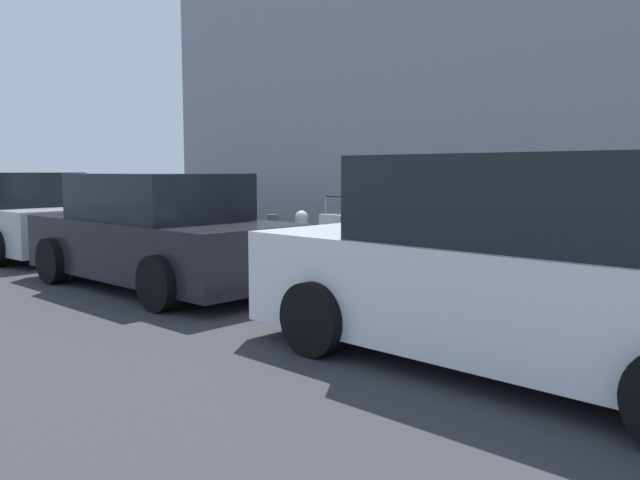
{
  "coord_description": "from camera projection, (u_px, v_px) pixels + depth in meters",
  "views": [
    {
      "loc": [
        -7.19,
        6.55,
        1.58
      ],
      "look_at": [
        -1.51,
        0.62,
        0.68
      ],
      "focal_mm": 36.14,
      "sensor_mm": 36.0,
      "label": 1
    }
  ],
  "objects": [
    {
      "name": "suitcase_olive_5",
      "position": [
        389.0,
        248.0,
        9.15
      ],
      "size": [
        0.47,
        0.23,
        0.98
      ],
      "color": "#59601E",
      "rests_on": "sidewalk_curb"
    },
    {
      "name": "suitcase_navy_3",
      "position": [
        450.0,
        252.0,
        8.47
      ],
      "size": [
        0.44,
        0.24,
        1.04
      ],
      "color": "navy",
      "rests_on": "sidewalk_curb"
    },
    {
      "name": "suitcase_silver_0",
      "position": [
        555.0,
        267.0,
        7.41
      ],
      "size": [
        0.38,
        0.22,
        0.89
      ],
      "color": "#9EA0A8",
      "rests_on": "sidewalk_curb"
    },
    {
      "name": "fire_hydrant",
      "position": [
        302.0,
        234.0,
        10.3
      ],
      "size": [
        0.39,
        0.21,
        0.79
      ],
      "color": "#99999E",
      "rests_on": "sidewalk_curb"
    },
    {
      "name": "parked_car_charcoal_1",
      "position": [
        159.0,
        234.0,
        8.65
      ],
      "size": [
        4.28,
        1.99,
        1.53
      ],
      "color": "black",
      "rests_on": "ground_plane"
    },
    {
      "name": "suitcase_red_1",
      "position": [
        522.0,
        263.0,
        7.77
      ],
      "size": [
        0.43,
        0.27,
        0.87
      ],
      "color": "red",
      "rests_on": "sidewalk_curb"
    },
    {
      "name": "parked_car_white_0",
      "position": [
        521.0,
        271.0,
        5.07
      ],
      "size": [
        4.59,
        1.99,
        1.7
      ],
      "color": "silver",
      "rests_on": "ground_plane"
    },
    {
      "name": "ground_plane",
      "position": [
        277.0,
        274.0,
        9.82
      ],
      "size": [
        40.0,
        40.0,
        0.0
      ],
      "primitive_type": "plane",
      "color": "#333335"
    },
    {
      "name": "suitcase_silver_7",
      "position": [
        335.0,
        239.0,
        9.91
      ],
      "size": [
        0.47,
        0.26,
        1.05
      ],
      "color": "#9EA0A8",
      "rests_on": "sidewalk_curb"
    },
    {
      "name": "suitcase_black_6",
      "position": [
        360.0,
        243.0,
        9.51
      ],
      "size": [
        0.51,
        0.24,
        0.96
      ],
      "color": "black",
      "rests_on": "sidewalk_curb"
    },
    {
      "name": "sidewalk_curb",
      "position": [
        379.0,
        254.0,
        11.6
      ],
      "size": [
        18.0,
        5.0,
        0.14
      ],
      "primitive_type": "cube",
      "color": "#9E9B93",
      "rests_on": "ground_plane"
    },
    {
      "name": "suitcase_maroon_2",
      "position": [
        481.0,
        258.0,
        8.06
      ],
      "size": [
        0.49,
        0.24,
        0.89
      ],
      "color": "maroon",
      "rests_on": "sidewalk_curb"
    },
    {
      "name": "suitcase_teal_4",
      "position": [
        417.0,
        255.0,
        8.79
      ],
      "size": [
        0.45,
        0.23,
        0.88
      ],
      "color": "#0F606B",
      "rests_on": "sidewalk_curb"
    },
    {
      "name": "parked_car_silver_2",
      "position": [
        13.0,
        216.0,
        12.09
      ],
      "size": [
        4.77,
        2.23,
        1.53
      ],
      "color": "#B2B5BA",
      "rests_on": "ground_plane"
    },
    {
      "name": "bollard_post",
      "position": [
        273.0,
        236.0,
        10.56
      ],
      "size": [
        0.17,
        0.17,
        0.71
      ],
      "primitive_type": "cylinder",
      "color": "#333338",
      "rests_on": "sidewalk_curb"
    }
  ]
}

